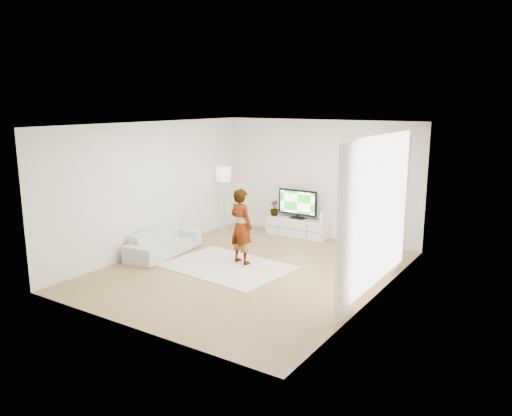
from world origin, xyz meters
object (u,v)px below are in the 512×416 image
Objects in this scene: television at (298,203)px; floor_lamp at (224,177)px; rug at (227,266)px; media_console at (297,227)px; player at (241,226)px; sofa at (164,242)px.

floor_lamp is at bearing -159.91° from television.
floor_lamp is (-1.70, 2.20, 1.38)m from rug.
media_console is 1.49× the size of television.
floor_lamp is (-1.82, 1.87, 0.61)m from player.
rug is at bearing -92.44° from sofa.
player is at bearing -88.26° from television.
player is 1.85m from sofa.
player reaches higher than rug.
player is (0.12, 0.32, 0.77)m from rug.
sofa is at bearing -87.61° from floor_lamp.
floor_lamp reaches higher than player.
media_console is at bearing -35.45° from sofa.
player is at bearing 69.21° from rug.
rug is at bearing 80.54° from player.
rug is 0.84m from player.
television is 0.43× the size of rug.
sofa is at bearing -119.63° from media_console.
sofa is at bearing -176.62° from rug.
television is at bearing 89.05° from rug.
floor_lamp reaches higher than television.
sofa reaches higher than media_console.
rug is at bearing -90.95° from television.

